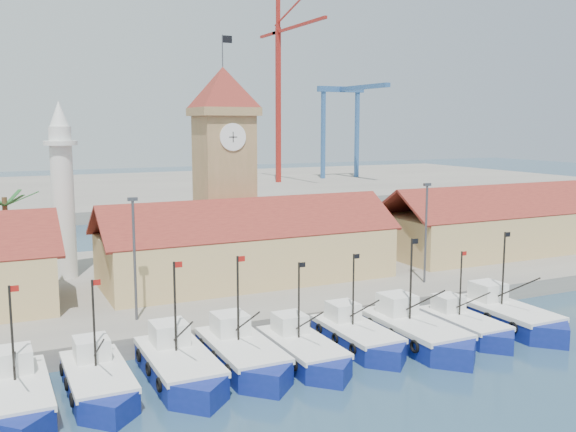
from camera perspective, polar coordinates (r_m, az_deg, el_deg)
ground at (r=43.01m, az=6.72°, el=-13.29°), size 400.00×400.00×0.00m
quay at (r=63.43m, az=-4.95°, el=-5.50°), size 140.00×32.00×1.50m
terminal at (r=146.10m, az=-16.93°, el=2.03°), size 240.00×80.00×2.00m
boat_1 at (r=39.39m, az=-22.98°, el=-14.79°), size 3.55×9.72×7.36m
boat_2 at (r=40.10m, az=-16.47°, el=-14.09°), size 3.44×9.41×7.12m
boat_3 at (r=41.03m, az=-9.51°, el=-13.23°), size 3.74×10.25×7.75m
boat_4 at (r=42.54m, az=-3.96°, el=-12.36°), size 3.70×10.13×7.67m
boat_5 at (r=43.36m, az=1.48°, el=-12.03°), size 3.39×9.30×7.03m
boat_6 at (r=46.29m, az=6.32°, el=-10.75°), size 3.39×9.27×7.02m
boat_7 at (r=47.40m, az=11.45°, el=-10.28°), size 3.88×10.64×8.05m
boat_8 at (r=50.34m, az=15.57°, el=-9.49°), size 3.21×8.81×6.66m
boat_9 at (r=53.14m, az=19.14°, el=-8.57°), size 3.79×10.38×7.85m
hall_center at (r=59.09m, az=-3.62°, el=-3.28°), size 27.04×10.13×7.61m
hall_right at (r=76.78m, az=19.13°, el=-1.07°), size 31.20×10.13×7.61m
clock_tower at (r=63.63m, az=-5.71°, el=4.76°), size 5.80×5.80×22.70m
minaret at (r=62.39m, az=-19.40°, el=2.21°), size 3.00×3.00×16.30m
palm_tree at (r=60.52m, az=-23.74°, el=-1.52°), size 5.60×5.03×8.39m
lamp_posts at (r=51.62m, az=0.20°, el=-2.12°), size 80.70×0.25×9.03m
crane_red_right at (r=151.75m, az=-0.65°, el=11.98°), size 1.00×32.92×42.87m
gantry at (r=163.45m, az=5.29°, el=9.64°), size 13.00×22.00×23.20m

